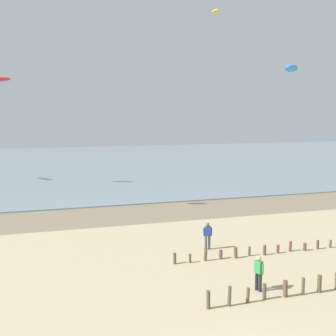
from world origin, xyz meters
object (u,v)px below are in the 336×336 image
at_px(kite_aloft_1, 291,68).
at_px(kite_aloft_5, 215,11).
at_px(person_mid_beach, 259,272).
at_px(person_nearest_camera, 208,235).

bearing_deg(kite_aloft_1, kite_aloft_5, -145.31).
bearing_deg(person_mid_beach, person_nearest_camera, 89.52).
xyz_separation_m(person_nearest_camera, person_mid_beach, (-0.06, -6.52, 0.00)).
relative_size(person_nearest_camera, kite_aloft_5, 0.88).
xyz_separation_m(person_mid_beach, kite_aloft_5, (12.30, 34.36, 20.34)).
relative_size(kite_aloft_1, kite_aloft_5, 1.48).
bearing_deg(kite_aloft_5, person_nearest_camera, -25.70).
bearing_deg(kite_aloft_5, kite_aloft_1, -9.33).
distance_m(person_nearest_camera, kite_aloft_5, 36.58).
distance_m(kite_aloft_1, kite_aloft_5, 23.92).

